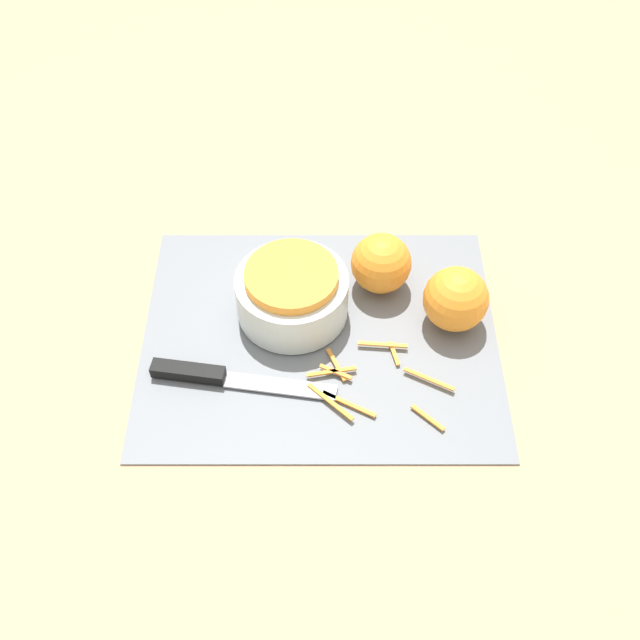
{
  "coord_description": "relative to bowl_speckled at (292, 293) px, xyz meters",
  "views": [
    {
      "loc": [
        -0.0,
        -0.59,
        0.77
      ],
      "look_at": [
        0.0,
        0.0,
        0.04
      ],
      "focal_mm": 42.0,
      "sensor_mm": 36.0,
      "label": 1
    }
  ],
  "objects": [
    {
      "name": "peel_pile",
      "position": [
        0.09,
        -0.11,
        -0.03
      ],
      "size": [
        0.18,
        0.13,
        0.01
      ],
      "color": "orange",
      "rests_on": "cutting_board"
    },
    {
      "name": "bowl_speckled",
      "position": [
        0.0,
        0.0,
        0.0
      ],
      "size": [
        0.15,
        0.15,
        0.08
      ],
      "color": "silver",
      "rests_on": "cutting_board"
    },
    {
      "name": "orange_right",
      "position": [
        0.12,
        0.05,
        0.0
      ],
      "size": [
        0.08,
        0.08,
        0.08
      ],
      "color": "orange",
      "rests_on": "cutting_board"
    },
    {
      "name": "orange_left",
      "position": [
        0.21,
        -0.02,
        0.01
      ],
      "size": [
        0.08,
        0.08,
        0.08
      ],
      "color": "orange",
      "rests_on": "cutting_board"
    },
    {
      "name": "ground_plane",
      "position": [
        0.04,
        -0.04,
        -0.04
      ],
      "size": [
        4.0,
        4.0,
        0.0
      ],
      "primitive_type": "plane",
      "color": "tan"
    },
    {
      "name": "knife",
      "position": [
        -0.1,
        -0.11,
        -0.03
      ],
      "size": [
        0.23,
        0.05,
        0.02
      ],
      "rotation": [
        0.0,
        0.0,
        -0.15
      ],
      "color": "black",
      "rests_on": "cutting_board"
    },
    {
      "name": "cutting_board",
      "position": [
        0.04,
        -0.04,
        -0.04
      ],
      "size": [
        0.46,
        0.37,
        0.01
      ],
      "color": "slate",
      "rests_on": "ground_plane"
    }
  ]
}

